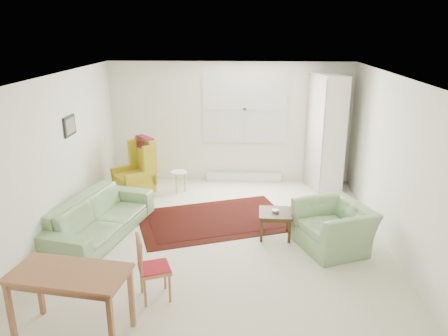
{
  "coord_description": "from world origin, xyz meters",
  "views": [
    {
      "loc": [
        0.34,
        -6.18,
        3.15
      ],
      "look_at": [
        0.0,
        0.3,
        1.05
      ],
      "focal_mm": 35.0,
      "sensor_mm": 36.0,
      "label": 1
    }
  ],
  "objects_px": {
    "sofa": "(99,210)",
    "wingback_chair": "(133,168)",
    "stool": "(179,181)",
    "coffee_table": "(275,224)",
    "cabinet": "(326,133)",
    "desk_chair": "(154,267)",
    "armchair": "(334,223)",
    "desk": "(73,304)"
  },
  "relations": [
    {
      "from": "sofa",
      "to": "wingback_chair",
      "type": "distance_m",
      "value": 1.74
    },
    {
      "from": "stool",
      "to": "coffee_table",
      "type": "bearing_deg",
      "value": -46.22
    },
    {
      "from": "cabinet",
      "to": "desk_chair",
      "type": "bearing_deg",
      "value": -136.8
    },
    {
      "from": "armchair",
      "to": "cabinet",
      "type": "bearing_deg",
      "value": 151.32
    },
    {
      "from": "coffee_table",
      "to": "desk_chair",
      "type": "bearing_deg",
      "value": -131.77
    },
    {
      "from": "armchair",
      "to": "wingback_chair",
      "type": "relative_size",
      "value": 0.91
    },
    {
      "from": "coffee_table",
      "to": "desk",
      "type": "distance_m",
      "value": 3.34
    },
    {
      "from": "armchair",
      "to": "desk_chair",
      "type": "distance_m",
      "value": 2.77
    },
    {
      "from": "desk_chair",
      "to": "stool",
      "type": "bearing_deg",
      "value": -17.43
    },
    {
      "from": "wingback_chair",
      "to": "stool",
      "type": "distance_m",
      "value": 0.96
    },
    {
      "from": "wingback_chair",
      "to": "desk_chair",
      "type": "height_order",
      "value": "wingback_chair"
    },
    {
      "from": "desk_chair",
      "to": "coffee_table",
      "type": "bearing_deg",
      "value": -63.19
    },
    {
      "from": "wingback_chair",
      "to": "coffee_table",
      "type": "xyz_separation_m",
      "value": [
        2.64,
        -1.59,
        -0.36
      ]
    },
    {
      "from": "sofa",
      "to": "stool",
      "type": "relative_size",
      "value": 5.11
    },
    {
      "from": "armchair",
      "to": "desk_chair",
      "type": "relative_size",
      "value": 1.25
    },
    {
      "from": "armchair",
      "to": "stool",
      "type": "distance_m",
      "value": 3.44
    },
    {
      "from": "armchair",
      "to": "stool",
      "type": "bearing_deg",
      "value": -152.86
    },
    {
      "from": "armchair",
      "to": "desk",
      "type": "distance_m",
      "value": 3.76
    },
    {
      "from": "cabinet",
      "to": "desk",
      "type": "relative_size",
      "value": 1.91
    },
    {
      "from": "wingback_chair",
      "to": "desk",
      "type": "relative_size",
      "value": 0.95
    },
    {
      "from": "wingback_chair",
      "to": "desk",
      "type": "bearing_deg",
      "value": -36.54
    },
    {
      "from": "coffee_table",
      "to": "stool",
      "type": "height_order",
      "value": "stool"
    },
    {
      "from": "stool",
      "to": "cabinet",
      "type": "relative_size",
      "value": 0.18
    },
    {
      "from": "coffee_table",
      "to": "stool",
      "type": "relative_size",
      "value": 1.2
    },
    {
      "from": "cabinet",
      "to": "wingback_chair",
      "type": "bearing_deg",
      "value": 176.82
    },
    {
      "from": "desk",
      "to": "armchair",
      "type": "bearing_deg",
      "value": 34.18
    },
    {
      "from": "coffee_table",
      "to": "desk",
      "type": "height_order",
      "value": "desk"
    },
    {
      "from": "sofa",
      "to": "armchair",
      "type": "relative_size",
      "value": 2.09
    },
    {
      "from": "armchair",
      "to": "wingback_chair",
      "type": "height_order",
      "value": "wingback_chair"
    },
    {
      "from": "sofa",
      "to": "wingback_chair",
      "type": "bearing_deg",
      "value": 9.55
    },
    {
      "from": "cabinet",
      "to": "sofa",
      "type": "bearing_deg",
      "value": -161.37
    },
    {
      "from": "stool",
      "to": "desk",
      "type": "height_order",
      "value": "desk"
    },
    {
      "from": "armchair",
      "to": "stool",
      "type": "height_order",
      "value": "armchair"
    },
    {
      "from": "armchair",
      "to": "wingback_chair",
      "type": "xyz_separation_m",
      "value": [
        -3.48,
        1.92,
        0.17
      ]
    },
    {
      "from": "wingback_chair",
      "to": "coffee_table",
      "type": "relative_size",
      "value": 2.26
    },
    {
      "from": "sofa",
      "to": "wingback_chair",
      "type": "xyz_separation_m",
      "value": [
        0.11,
        1.73,
        0.14
      ]
    },
    {
      "from": "wingback_chair",
      "to": "coffee_table",
      "type": "bearing_deg",
      "value": 17.11
    },
    {
      "from": "coffee_table",
      "to": "wingback_chair",
      "type": "bearing_deg",
      "value": 148.89
    },
    {
      "from": "coffee_table",
      "to": "cabinet",
      "type": "distance_m",
      "value": 2.68
    },
    {
      "from": "stool",
      "to": "cabinet",
      "type": "xyz_separation_m",
      "value": [
        2.9,
        0.38,
        0.94
      ]
    },
    {
      "from": "wingback_chair",
      "to": "coffee_table",
      "type": "height_order",
      "value": "wingback_chair"
    },
    {
      "from": "stool",
      "to": "desk_chair",
      "type": "bearing_deg",
      "value": -86.01
    }
  ]
}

